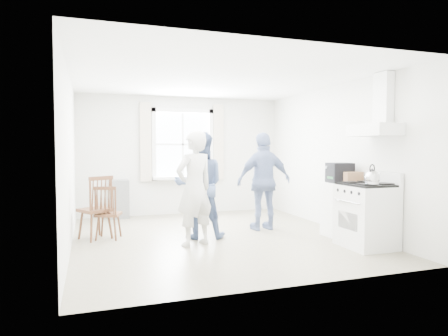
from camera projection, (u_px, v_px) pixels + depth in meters
room_shell at (216, 159)px, 6.54m from camera, size 4.62×5.12×2.64m
window_assembly at (183, 148)px, 8.84m from camera, size 1.88×0.24×1.70m
range_hood at (377, 119)px, 5.89m from camera, size 0.45×0.76×0.94m
shelf_unit at (119, 199)px, 8.34m from camera, size 0.40×0.30×0.80m
gas_stove at (367, 215)px, 5.91m from camera, size 0.68×0.76×1.12m
kettle at (372, 178)px, 5.62m from camera, size 0.21×0.21×0.30m
low_cabinet at (342, 210)px, 6.60m from camera, size 0.50×0.55×0.90m
stereo_stack at (340, 173)px, 6.59m from camera, size 0.40×0.36×0.33m
cardboard_box at (352, 178)px, 6.44m from camera, size 0.31×0.23×0.19m
windsor_chair_a at (99, 201)px, 6.36m from camera, size 0.59×0.59×1.04m
windsor_chair_b at (107, 207)px, 6.37m from camera, size 0.46×0.46×0.87m
person_left at (194, 188)px, 6.01m from camera, size 0.82×0.82×1.74m
person_mid at (200, 185)px, 6.52m from camera, size 1.04×1.04×1.73m
person_right at (264, 181)px, 7.16m from camera, size 1.06×1.06×1.75m
potted_plant at (196, 169)px, 8.87m from camera, size 0.21×0.21×0.30m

